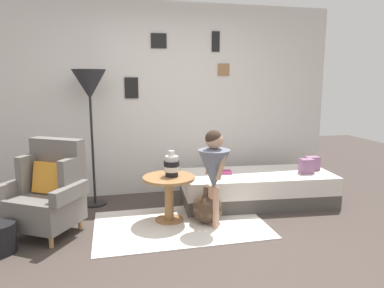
% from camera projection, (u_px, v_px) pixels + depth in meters
% --- Properties ---
extents(ground_plane, '(12.00, 12.00, 0.00)m').
position_uv_depth(ground_plane, '(199.00, 253.00, 3.26)').
color(ground_plane, '#423833').
extents(gallery_wall, '(4.80, 0.12, 2.60)m').
position_uv_depth(gallery_wall, '(165.00, 100.00, 4.90)').
color(gallery_wall, silver).
rests_on(gallery_wall, ground).
extents(rug, '(1.85, 1.14, 0.01)m').
position_uv_depth(rug, '(181.00, 225.00, 3.89)').
color(rug, silver).
rests_on(rug, ground).
extents(armchair, '(0.90, 0.84, 0.97)m').
position_uv_depth(armchair, '(49.00, 192.00, 3.64)').
color(armchair, tan).
rests_on(armchair, ground).
extents(daybed, '(1.96, 0.96, 0.40)m').
position_uv_depth(daybed, '(257.00, 188.00, 4.56)').
color(daybed, '#4C4742').
rests_on(daybed, ground).
extents(pillow_head, '(0.18, 0.12, 0.18)m').
position_uv_depth(pillow_head, '(312.00, 163.00, 4.67)').
color(pillow_head, gray).
rests_on(pillow_head, daybed).
extents(pillow_mid, '(0.17, 0.13, 0.19)m').
position_uv_depth(pillow_mid, '(307.00, 166.00, 4.50)').
color(pillow_mid, gray).
rests_on(pillow_mid, daybed).
extents(side_table, '(0.58, 0.58, 0.52)m').
position_uv_depth(side_table, '(169.00, 189.00, 3.94)').
color(side_table, '#9E7042').
rests_on(side_table, ground).
extents(vase_striped, '(0.18, 0.18, 0.29)m').
position_uv_depth(vase_striped, '(172.00, 166.00, 3.91)').
color(vase_striped, black).
rests_on(vase_striped, side_table).
extents(floor_lamp, '(0.41, 0.41, 1.70)m').
position_uv_depth(floor_lamp, '(90.00, 89.00, 4.29)').
color(floor_lamp, black).
rests_on(floor_lamp, ground).
extents(person_child, '(0.34, 0.34, 1.06)m').
position_uv_depth(person_child, '(214.00, 166.00, 3.74)').
color(person_child, tan).
rests_on(person_child, ground).
extents(book_on_daybed, '(0.24, 0.19, 0.03)m').
position_uv_depth(book_on_daybed, '(223.00, 172.00, 4.52)').
color(book_on_daybed, '#B3396F').
rests_on(book_on_daybed, daybed).
extents(demijohn_near, '(0.34, 0.34, 0.42)m').
position_uv_depth(demijohn_near, '(208.00, 208.00, 3.92)').
color(demijohn_near, '#473323').
rests_on(demijohn_near, ground).
extents(magazine_basket, '(0.28, 0.28, 0.28)m').
position_uv_depth(magazine_basket, '(0.00, 238.00, 3.25)').
color(magazine_basket, black).
rests_on(magazine_basket, ground).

